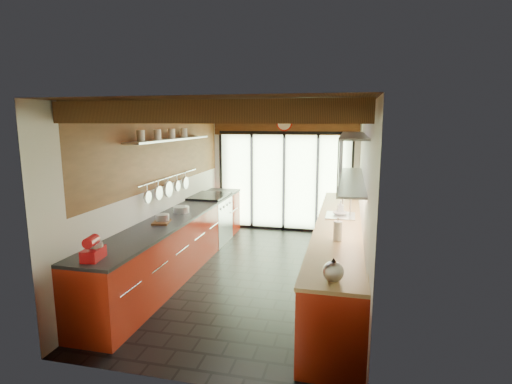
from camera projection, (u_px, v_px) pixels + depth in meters
ground at (256, 274)px, 6.34m from camera, size 5.50×5.50×0.00m
room_shell at (256, 171)px, 6.05m from camera, size 5.50×5.50×5.50m
ceiling_beams at (261, 117)px, 6.27m from camera, size 3.14×5.06×4.90m
glass_door at (284, 156)px, 8.63m from camera, size 2.95×0.10×2.90m
left_counter at (180, 241)px, 6.54m from camera, size 0.68×5.00×0.92m
range_stove at (210, 219)px, 7.93m from camera, size 0.66×0.90×0.97m
right_counter at (339, 252)px, 5.97m from camera, size 0.68×5.00×0.92m
sink_assembly at (341, 214)px, 6.26m from camera, size 0.45×0.52×0.43m
upper_cabinets_right at (353, 158)px, 5.98m from camera, size 0.34×3.00×3.00m
left_wall_fixtures at (171, 155)px, 6.52m from camera, size 0.28×2.60×0.96m
stand_mixer at (94, 250)px, 4.29m from camera, size 0.22×0.32×0.27m
pot_large at (163, 218)px, 5.87m from camera, size 0.23×0.23×0.12m
pot_small at (181, 209)px, 6.52m from camera, size 0.32×0.32×0.10m
cutting_board at (161, 222)px, 5.84m from camera, size 0.29×0.36×0.03m
kettle at (333, 270)px, 3.72m from camera, size 0.25×0.27×0.23m
paper_towel at (338, 231)px, 4.96m from camera, size 0.13×0.13×0.29m
soap_bottle at (341, 207)px, 6.43m from camera, size 0.10×0.11×0.21m
bowl at (340, 214)px, 6.32m from camera, size 0.28×0.28×0.06m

